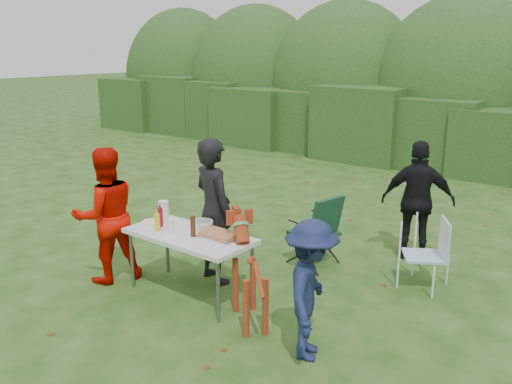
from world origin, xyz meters
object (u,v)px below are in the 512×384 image
Objects in this scene: person_red_jacket at (106,215)px; person_black_puffy at (418,201)px; lawn_chair at (424,253)px; child at (311,290)px; camping_chair at (314,228)px; person_cook at (214,211)px; paper_towel_roll at (164,212)px; beer_bottle at (193,226)px; mustard_bottle at (157,222)px; dog at (250,276)px; ketchup_bottle at (160,217)px; folding_table at (189,238)px.

person_red_jacket reaches higher than person_black_puffy.
child is at bearing 51.43° from lawn_chair.
camping_chair is (-0.97, -0.99, -0.32)m from person_black_puffy.
person_cook is at bearing 28.82° from person_black_puffy.
paper_towel_roll is (0.55, 0.42, 0.05)m from person_red_jacket.
paper_towel_roll is (-0.63, 0.15, 0.01)m from beer_bottle.
person_black_puffy is at bearing -110.16° from person_cook.
person_cook is at bearing 72.40° from camping_chair.
beer_bottle is at bearing 37.01° from person_black_puffy.
paper_towel_roll reaches higher than mustard_bottle.
camping_chair is (1.69, 1.96, -0.34)m from person_red_jacket.
mustard_bottle is (-1.29, -0.07, 0.32)m from dog.
beer_bottle is 0.64m from paper_towel_roll.
lawn_chair is at bearing -129.53° from person_cook.
person_red_jacket reaches higher than beer_bottle.
camping_chair is at bearing 58.09° from ketchup_bottle.
ketchup_bottle reaches higher than lawn_chair.
person_red_jacket is (-1.02, -0.78, -0.06)m from person_cook.
folding_table is 0.95m from dog.
lawn_chair is (0.43, -0.80, -0.38)m from person_black_puffy.
person_red_jacket reaches higher than camping_chair.
person_red_jacket reaches higher than ketchup_bottle.
camping_chair is (0.61, 1.65, -0.21)m from folding_table.
child is 2.12m from mustard_bottle.
person_red_jacket is at bearing 3.38° from lawn_chair.
mustard_bottle is 0.77× the size of paper_towel_roll.
person_cook is at bearing 97.08° from folding_table.
folding_table is 5.77× the size of paper_towel_roll.
person_red_jacket is (-1.08, -0.30, 0.13)m from folding_table.
dog is 1.14× the size of camping_chair.
person_black_puffy is (2.66, 2.95, -0.02)m from person_red_jacket.
dog is 1.52m from paper_towel_roll.
person_cook reaches higher than camping_chair.
beer_bottle is at bearing 58.94° from child.
person_red_jacket is 1.21m from beer_bottle.
mustard_bottle is 0.15m from ketchup_bottle.
camping_chair is 4.80× the size of mustard_bottle.
person_red_jacket reaches higher than mustard_bottle.
paper_towel_roll is (-0.09, 0.14, 0.02)m from ketchup_bottle.
person_cook reaches higher than dog.
person_cook is 0.54m from beer_bottle.
mustard_bottle is 0.83× the size of beer_bottle.
camping_chair is 3.69× the size of paper_towel_roll.
person_cook is 1.10× the size of person_black_puffy.
ketchup_bottle is (-0.44, -0.02, 0.16)m from folding_table.
folding_table is 0.94× the size of person_black_puffy.
person_red_jacket is 7.46× the size of ketchup_bottle.
folding_table is 1.13m from person_red_jacket.
mustard_bottle is at bearing 8.75° from lawn_chair.
person_black_puffy reaches higher than folding_table.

